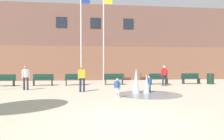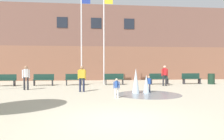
# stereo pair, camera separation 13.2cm
# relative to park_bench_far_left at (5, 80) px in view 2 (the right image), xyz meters

# --- Properties ---
(ground_plane) EXTENTS (100.00, 100.00, 0.00)m
(ground_plane) POSITION_rel_park_bench_far_left_xyz_m (7.26, -11.27, -0.48)
(ground_plane) COLOR #BCB299
(library_building) EXTENTS (36.00, 6.05, 7.98)m
(library_building) POSITION_rel_park_bench_far_left_xyz_m (7.26, 8.34, 3.51)
(library_building) COLOR brown
(library_building) RESTS_ON ground
(splash_fountain) EXTENTS (3.65, 3.65, 1.45)m
(splash_fountain) POSITION_rel_park_bench_far_left_xyz_m (9.45, -5.30, 0.05)
(splash_fountain) COLOR gray
(splash_fountain) RESTS_ON ground
(park_bench_far_left) EXTENTS (1.60, 0.44, 0.91)m
(park_bench_far_left) POSITION_rel_park_bench_far_left_xyz_m (0.00, 0.00, 0.00)
(park_bench_far_left) COLOR #28282D
(park_bench_far_left) RESTS_ON ground
(park_bench_left_of_flagpoles) EXTENTS (1.60, 0.44, 0.91)m
(park_bench_left_of_flagpoles) POSITION_rel_park_bench_far_left_xyz_m (2.86, 0.14, 0.00)
(park_bench_left_of_flagpoles) COLOR #28282D
(park_bench_left_of_flagpoles) RESTS_ON ground
(park_bench_under_left_flagpole) EXTENTS (1.60, 0.44, 0.91)m
(park_bench_under_left_flagpole) POSITION_rel_park_bench_far_left_xyz_m (5.36, 0.19, 0.00)
(park_bench_under_left_flagpole) COLOR #28282D
(park_bench_under_left_flagpole) RESTS_ON ground
(park_bench_center) EXTENTS (1.60, 0.44, 0.91)m
(park_bench_center) POSITION_rel_park_bench_far_left_xyz_m (8.54, 0.22, 0.00)
(park_bench_center) COLOR #28282D
(park_bench_center) RESTS_ON ground
(park_bench_under_right_flagpole) EXTENTS (1.60, 0.44, 0.91)m
(park_bench_under_right_flagpole) POSITION_rel_park_bench_far_left_xyz_m (12.34, 0.13, 0.00)
(park_bench_under_right_flagpole) COLOR #28282D
(park_bench_under_right_flagpole) RESTS_ON ground
(park_bench_near_trashcan) EXTENTS (1.60, 0.44, 0.91)m
(park_bench_near_trashcan) POSITION_rel_park_bench_far_left_xyz_m (15.23, 0.19, 0.00)
(park_bench_near_trashcan) COLOR #28282D
(park_bench_near_trashcan) RESTS_ON ground
(adult_near_bench) EXTENTS (0.50, 0.36, 1.59)m
(adult_near_bench) POSITION_rel_park_bench_far_left_xyz_m (12.32, -1.26, 0.45)
(adult_near_bench) COLOR #28282D
(adult_near_bench) RESTS_ON ground
(child_with_pink_shirt) EXTENTS (0.31, 0.19, 0.99)m
(child_with_pink_shirt) POSITION_rel_park_bench_far_left_xyz_m (9.97, -5.02, 0.10)
(child_with_pink_shirt) COLOR #1E233D
(child_with_pink_shirt) RESTS_ON ground
(teen_by_trashcan) EXTENTS (0.50, 0.24, 1.59)m
(teen_by_trashcan) POSITION_rel_park_bench_far_left_xyz_m (6.00, -4.19, 0.45)
(teen_by_trashcan) COLOR #1E233D
(teen_by_trashcan) RESTS_ON ground
(child_in_fountain) EXTENTS (0.31, 0.24, 0.99)m
(child_in_fountain) POSITION_rel_park_bench_far_left_xyz_m (7.78, -6.88, 0.10)
(child_in_fountain) COLOR silver
(child_in_fountain) RESTS_ON ground
(adult_watching) EXTENTS (0.50, 0.39, 1.59)m
(adult_watching) POSITION_rel_park_bench_far_left_xyz_m (2.32, -2.82, 0.45)
(adult_watching) COLOR #28282D
(adult_watching) RESTS_ON ground
(flagpole_left) EXTENTS (0.80, 0.10, 7.57)m
(flagpole_left) POSITION_rel_park_bench_far_left_xyz_m (5.87, 0.65, 3.55)
(flagpole_left) COLOR silver
(flagpole_left) RESTS_ON ground
(flagpole_right) EXTENTS (0.80, 0.10, 7.60)m
(flagpole_right) POSITION_rel_park_bench_far_left_xyz_m (7.75, 0.65, 3.56)
(flagpole_right) COLOR silver
(flagpole_right) RESTS_ON ground
(trash_can) EXTENTS (0.56, 0.56, 0.90)m
(trash_can) POSITION_rel_park_bench_far_left_xyz_m (16.82, -0.20, -0.03)
(trash_can) COLOR #193323
(trash_can) RESTS_ON ground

